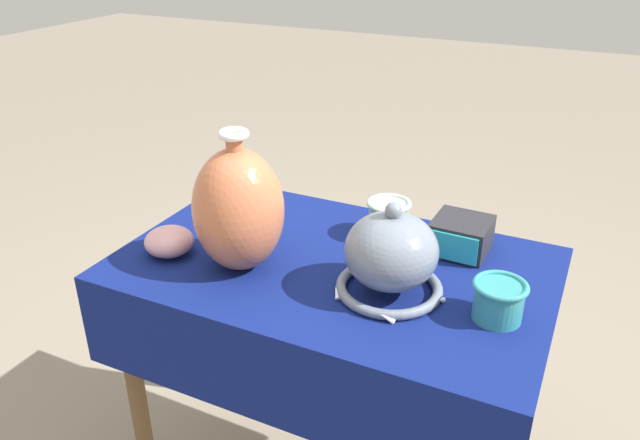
# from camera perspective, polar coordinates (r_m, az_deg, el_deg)

# --- Properties ---
(display_table) EXTENTS (0.98, 0.61, 0.77)m
(display_table) POSITION_cam_1_polar(r_m,az_deg,el_deg) (1.48, 1.05, -7.52)
(display_table) COLOR brown
(display_table) RESTS_ON ground_plane
(vase_tall_bulbous) EXTENTS (0.20, 0.20, 0.32)m
(vase_tall_bulbous) POSITION_cam_1_polar(r_m,az_deg,el_deg) (1.36, -7.47, 0.99)
(vase_tall_bulbous) COLOR #BC6642
(vase_tall_bulbous) RESTS_ON display_table
(vase_dome_bell) EXTENTS (0.23, 0.24, 0.21)m
(vase_dome_bell) POSITION_cam_1_polar(r_m,az_deg,el_deg) (1.29, 6.49, -3.34)
(vase_dome_bell) COLOR slate
(vase_dome_bell) RESTS_ON display_table
(mosaic_tile_box) EXTENTS (0.13, 0.14, 0.08)m
(mosaic_tile_box) POSITION_cam_1_polar(r_m,az_deg,el_deg) (1.50, 12.75, -1.41)
(mosaic_tile_box) COLOR #232328
(mosaic_tile_box) RESTS_ON display_table
(bowl_shallow_ivory) EXTENTS (0.12, 0.12, 0.06)m
(bowl_shallow_ivory) POSITION_cam_1_polar(r_m,az_deg,el_deg) (1.64, -6.09, 1.17)
(bowl_shallow_ivory) COLOR white
(bowl_shallow_ivory) RESTS_ON display_table
(cup_wide_teal) EXTENTS (0.11, 0.11, 0.08)m
(cup_wide_teal) POSITION_cam_1_polar(r_m,az_deg,el_deg) (1.27, 16.03, -6.99)
(cup_wide_teal) COLOR teal
(cup_wide_teal) RESTS_ON display_table
(bowl_shallow_rose) EXTENTS (0.11, 0.11, 0.07)m
(bowl_shallow_rose) POSITION_cam_1_polar(r_m,az_deg,el_deg) (1.49, -13.62, -1.91)
(bowl_shallow_rose) COLOR #D19399
(bowl_shallow_rose) RESTS_ON display_table
(cup_wide_celadon) EXTENTS (0.11, 0.11, 0.10)m
(cup_wide_celadon) POSITION_cam_1_polar(r_m,az_deg,el_deg) (1.53, 6.28, 0.21)
(cup_wide_celadon) COLOR #A8CCB7
(cup_wide_celadon) RESTS_ON display_table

